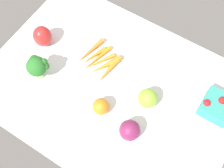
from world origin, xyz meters
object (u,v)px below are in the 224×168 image
(red_onion_center, at_px, (130,130))
(carrot_bunch, at_px, (100,62))
(broccoli_head, at_px, (37,66))
(heirloom_tomato_orange, at_px, (101,106))
(bell_pepper_red, at_px, (42,36))
(berry_basket, at_px, (218,106))
(heirloom_tomato_green, at_px, (148,98))

(red_onion_center, relative_size, carrot_bunch, 0.40)
(carrot_bunch, bearing_deg, broccoli_head, -134.16)
(broccoli_head, xyz_separation_m, red_onion_center, (0.45, -0.02, -0.04))
(heirloom_tomato_orange, height_order, carrot_bunch, heirloom_tomato_orange)
(carrot_bunch, bearing_deg, bell_pepper_red, -170.86)
(broccoli_head, relative_size, red_onion_center, 1.53)
(berry_basket, relative_size, heirloom_tomato_orange, 1.72)
(berry_basket, distance_m, heirloom_tomato_orange, 0.46)
(heirloom_tomato_green, distance_m, broccoli_head, 0.46)
(berry_basket, xyz_separation_m, broccoli_head, (-0.69, -0.25, 0.04))
(heirloom_tomato_green, height_order, carrot_bunch, heirloom_tomato_green)
(heirloom_tomato_orange, bearing_deg, carrot_bunch, 124.86)
(broccoli_head, bearing_deg, heirloom_tomato_orange, 0.88)
(heirloom_tomato_green, bearing_deg, berry_basket, 25.76)
(broccoli_head, bearing_deg, bell_pepper_red, 123.21)
(carrot_bunch, relative_size, bell_pepper_red, 1.99)
(berry_basket, relative_size, bell_pepper_red, 1.15)
(red_onion_center, bearing_deg, heirloom_tomato_green, 92.65)
(heirloom_tomato_orange, xyz_separation_m, carrot_bunch, (-0.12, 0.18, -0.02))
(berry_basket, xyz_separation_m, bell_pepper_red, (-0.78, -0.11, 0.02))
(berry_basket, height_order, heirloom_tomato_green, heirloom_tomato_green)
(berry_basket, distance_m, bell_pepper_red, 0.79)
(red_onion_center, distance_m, carrot_bunch, 0.34)
(berry_basket, height_order, bell_pepper_red, bell_pepper_red)
(heirloom_tomato_orange, height_order, bell_pepper_red, bell_pepper_red)
(heirloom_tomato_green, height_order, red_onion_center, same)
(red_onion_center, xyz_separation_m, heirloom_tomato_orange, (-0.15, 0.02, -0.01))
(berry_basket, xyz_separation_m, red_onion_center, (-0.24, -0.27, 0.01))
(broccoli_head, xyz_separation_m, carrot_bunch, (0.18, 0.18, -0.07))
(broccoli_head, bearing_deg, berry_basket, 20.03)
(broccoli_head, bearing_deg, carrot_bunch, 45.84)
(heirloom_tomato_green, distance_m, red_onion_center, 0.15)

